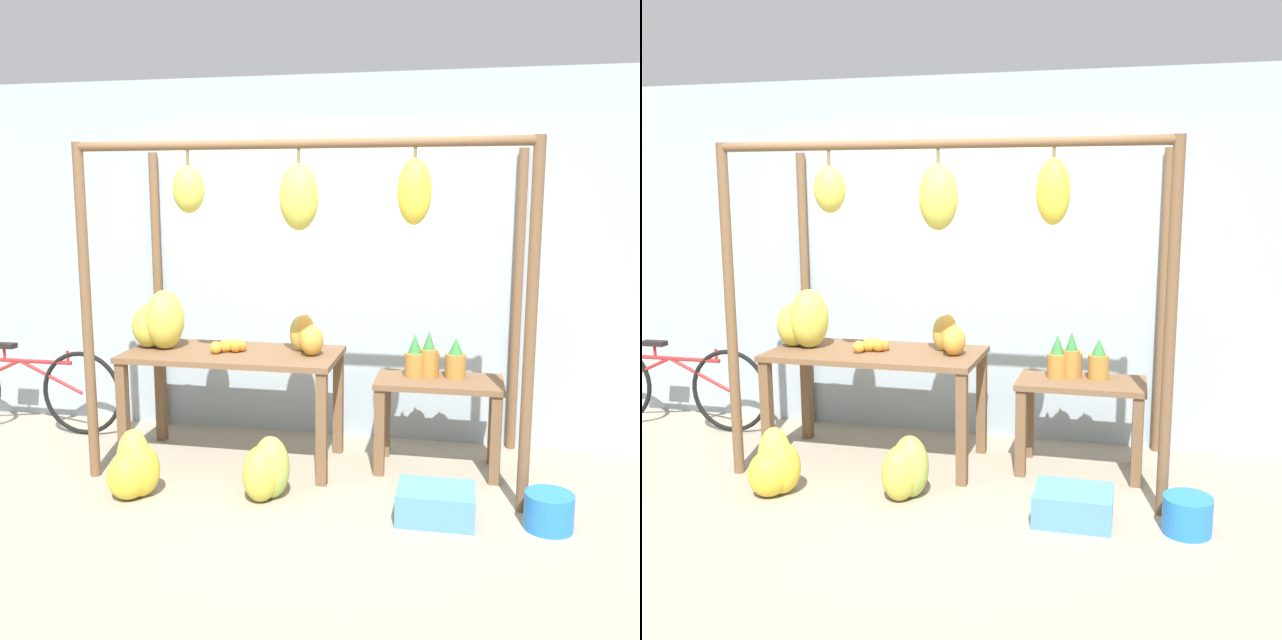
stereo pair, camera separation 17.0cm
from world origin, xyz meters
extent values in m
plane|color=gray|center=(0.00, 0.00, 0.00)|extent=(20.00, 20.00, 0.00)
cube|color=#99A8B2|center=(0.00, 1.44, 1.40)|extent=(8.00, 0.08, 2.80)
cylinder|color=brown|center=(-1.42, 0.22, 1.12)|extent=(0.07, 0.07, 2.24)
cylinder|color=brown|center=(1.42, 0.22, 1.12)|extent=(0.07, 0.07, 2.24)
cylinder|color=brown|center=(-1.42, 1.35, 1.12)|extent=(0.07, 0.07, 2.24)
cylinder|color=brown|center=(1.42, 1.35, 1.12)|extent=(0.07, 0.07, 2.24)
cylinder|color=brown|center=(0.00, 0.22, 2.21)|extent=(2.84, 0.06, 0.06)
cylinder|color=brown|center=(-0.68, 0.22, 2.13)|extent=(0.02, 0.02, 0.09)
ellipsoid|color=gold|center=(-0.68, 0.22, 1.94)|extent=(0.20, 0.18, 0.29)
cylinder|color=brown|center=(0.03, 0.22, 2.14)|extent=(0.02, 0.02, 0.08)
ellipsoid|color=gold|center=(0.03, 0.22, 1.89)|extent=(0.24, 0.22, 0.40)
cylinder|color=brown|center=(0.73, 0.22, 2.15)|extent=(0.02, 0.02, 0.06)
ellipsoid|color=gold|center=(0.73, 0.22, 1.93)|extent=(0.20, 0.18, 0.39)
cube|color=brown|center=(-0.56, 0.69, 0.79)|extent=(1.51, 0.73, 0.04)
cube|color=brown|center=(-1.27, 0.37, 0.39)|extent=(0.07, 0.07, 0.77)
cube|color=brown|center=(0.14, 0.37, 0.39)|extent=(0.07, 0.07, 0.77)
cube|color=brown|center=(-1.27, 1.00, 0.39)|extent=(0.07, 0.07, 0.77)
cube|color=brown|center=(0.14, 1.00, 0.39)|extent=(0.07, 0.07, 0.77)
cube|color=brown|center=(0.88, 0.81, 0.63)|extent=(0.87, 0.48, 0.04)
cube|color=brown|center=(0.50, 0.62, 0.31)|extent=(0.07, 0.07, 0.61)
cube|color=brown|center=(1.27, 0.62, 0.31)|extent=(0.07, 0.07, 0.61)
cube|color=brown|center=(0.50, 1.00, 0.31)|extent=(0.07, 0.07, 0.61)
cube|color=brown|center=(1.27, 1.00, 0.31)|extent=(0.07, 0.07, 0.61)
ellipsoid|color=gold|center=(-1.07, 0.68, 1.02)|extent=(0.35, 0.36, 0.43)
ellipsoid|color=gold|center=(-1.21, 0.71, 0.97)|extent=(0.33, 0.34, 0.32)
sphere|color=orange|center=(-0.59, 0.68, 0.85)|extent=(0.09, 0.09, 0.09)
sphere|color=orange|center=(-0.51, 0.70, 0.85)|extent=(0.08, 0.08, 0.08)
sphere|color=orange|center=(-0.54, 0.67, 0.85)|extent=(0.09, 0.09, 0.09)
sphere|color=orange|center=(-0.54, 0.72, 0.85)|extent=(0.08, 0.08, 0.08)
sphere|color=orange|center=(-0.60, 0.67, 0.86)|extent=(0.09, 0.09, 0.09)
sphere|color=orange|center=(-0.62, 0.68, 0.85)|extent=(0.09, 0.09, 0.09)
sphere|color=orange|center=(-0.66, 0.60, 0.85)|extent=(0.09, 0.09, 0.09)
sphere|color=orange|center=(-0.62, 0.65, 0.85)|extent=(0.07, 0.07, 0.07)
cylinder|color=#A3702D|center=(0.99, 0.89, 0.73)|extent=(0.14, 0.14, 0.17)
cone|color=#337538|center=(0.99, 0.89, 0.87)|extent=(0.10, 0.10, 0.11)
cylinder|color=#A3702D|center=(0.80, 0.87, 0.75)|extent=(0.12, 0.12, 0.20)
cone|color=#337538|center=(0.80, 0.87, 0.91)|extent=(0.08, 0.08, 0.13)
cylinder|color=#A3702D|center=(0.80, 0.90, 0.74)|extent=(0.15, 0.15, 0.17)
cone|color=#428442|center=(0.80, 0.90, 0.88)|extent=(0.10, 0.10, 0.12)
cylinder|color=#A3702D|center=(0.71, 0.86, 0.73)|extent=(0.14, 0.14, 0.17)
cone|color=#337538|center=(0.71, 0.86, 0.89)|extent=(0.10, 0.10, 0.13)
ellipsoid|color=gold|center=(-0.97, -0.04, 0.18)|extent=(0.32, 0.30, 0.35)
ellipsoid|color=gold|center=(-1.01, -0.03, 0.22)|extent=(0.25, 0.23, 0.44)
ellipsoid|color=gold|center=(-1.01, -0.09, 0.15)|extent=(0.37, 0.38, 0.31)
ellipsoid|color=#9EB247|center=(-0.13, 0.11, 0.20)|extent=(0.33, 0.32, 0.41)
ellipsoid|color=yellow|center=(-0.20, 0.19, 0.16)|extent=(0.39, 0.39, 0.31)
ellipsoid|color=gold|center=(-0.18, 0.04, 0.17)|extent=(0.27, 0.29, 0.35)
cube|color=#4C84B2|center=(0.91, 0.01, 0.10)|extent=(0.46, 0.35, 0.19)
cylinder|color=blue|center=(1.55, 0.01, 0.11)|extent=(0.28, 0.28, 0.21)
torus|color=black|center=(-1.94, 0.99, 0.34)|extent=(0.68, 0.04, 0.68)
cylinder|color=maroon|center=(-2.48, 0.99, 0.59)|extent=(0.91, 0.04, 0.03)
cylinder|color=maroon|center=(-2.75, 0.99, 0.46)|extent=(0.55, 0.03, 0.27)
cylinder|color=maroon|center=(-2.21, 0.99, 0.46)|extent=(0.55, 0.03, 0.27)
cylinder|color=maroon|center=(-2.61, 0.99, 0.64)|extent=(0.02, 0.02, 0.10)
cube|color=black|center=(-2.61, 0.99, 0.71)|extent=(0.20, 0.08, 0.04)
cylinder|color=maroon|center=(-2.05, 0.99, 0.64)|extent=(0.02, 0.02, 0.10)
ellipsoid|color=gold|center=(-0.06, 0.79, 0.94)|extent=(0.17, 0.16, 0.27)
ellipsoid|color=#B2993D|center=(-0.10, 0.81, 0.94)|extent=(0.16, 0.14, 0.25)
ellipsoid|color=gold|center=(0.01, 0.67, 0.91)|extent=(0.21, 0.22, 0.21)
camera|label=1|loc=(1.02, -4.04, 1.90)|focal=40.00mm
camera|label=2|loc=(1.19, -4.00, 1.90)|focal=40.00mm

